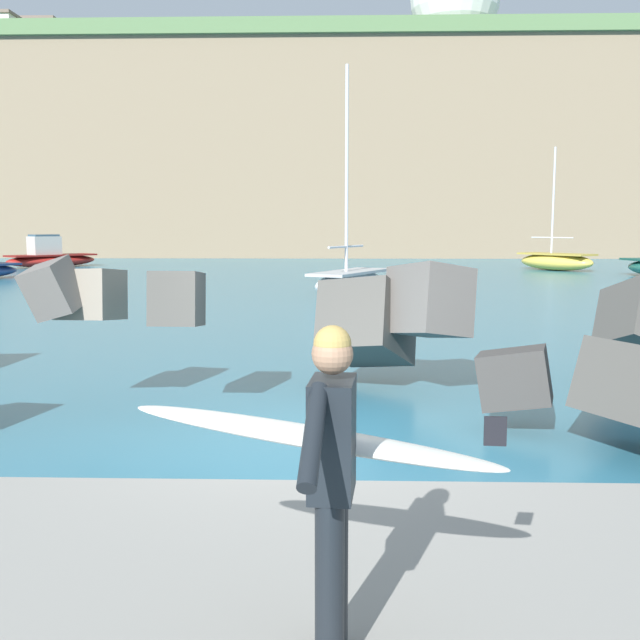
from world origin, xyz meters
TOP-DOWN VIEW (x-y plane):
  - ground_plane at (0.00, 0.00)m, footprint 400.00×400.00m
  - walkway_path at (0.00, -4.00)m, footprint 48.00×4.40m
  - breakwater_jetty at (0.29, 1.90)m, footprint 32.32×6.75m
  - surfer_with_board at (0.40, -4.43)m, footprint 2.11×1.24m
  - boat_near_centre at (-17.76, 37.29)m, footprint 5.26×5.64m
  - boat_mid_left at (0.78, 18.69)m, footprint 3.44×5.10m
  - boat_mid_centre at (12.84, 34.68)m, footprint 4.31×4.85m
  - headland_bluff at (-13.60, 70.76)m, footprint 79.58×41.51m
  - radar_dome at (11.54, 67.94)m, footprint 8.87×8.87m
  - station_building_west at (-34.61, 69.56)m, footprint 5.22×8.27m
  - station_building_central at (-22.76, 79.37)m, footprint 5.75×5.52m
  - station_building_east at (-34.63, 75.41)m, footprint 8.12×4.71m

SIDE VIEW (x-z plane):
  - ground_plane at x=0.00m, z-range 0.00..0.00m
  - walkway_path at x=0.00m, z-range 0.00..0.24m
  - boat_mid_left at x=0.78m, z-range -3.53..4.61m
  - boat_mid_centre at x=12.84m, z-range -2.95..4.08m
  - boat_near_centre at x=-17.76m, z-range -0.40..1.64m
  - breakwater_jetty at x=0.29m, z-range -0.09..2.08m
  - surfer_with_board at x=0.40m, z-range 0.39..2.16m
  - headland_bluff at x=-13.60m, z-range 0.02..18.46m
  - station_building_central at x=-22.76m, z-range 18.45..22.90m
  - station_building_west at x=-34.61m, z-range 18.45..23.54m
  - station_building_east at x=-34.63m, z-range 18.45..25.04m
  - radar_dome at x=11.54m, z-range 18.97..29.86m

